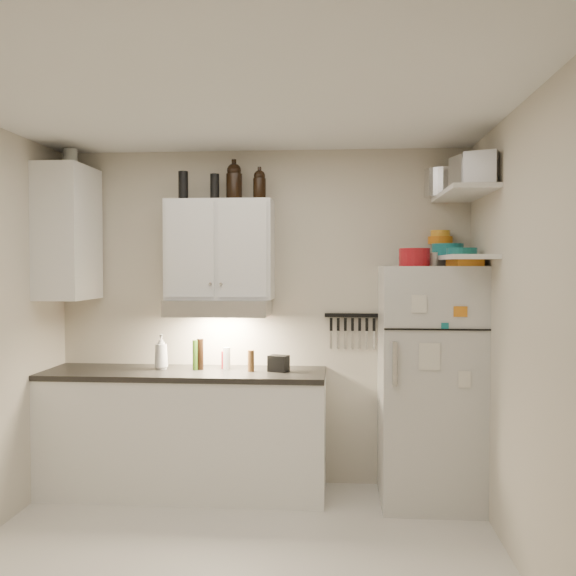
{
  "coord_description": "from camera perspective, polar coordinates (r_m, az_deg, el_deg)",
  "views": [
    {
      "loc": [
        0.59,
        -3.48,
        1.7
      ],
      "look_at": [
        0.25,
        0.9,
        1.55
      ],
      "focal_mm": 40.0,
      "sensor_mm": 36.0,
      "label": 1
    }
  ],
  "objects": [
    {
      "name": "clear_bottle",
      "position": [
        4.89,
        -5.47,
        -6.25
      ],
      "size": [
        0.07,
        0.07,
        0.17
      ],
      "primitive_type": "cylinder",
      "rotation": [
        0.0,
        0.0,
        0.32
      ],
      "color": "silver",
      "rests_on": "countertop"
    },
    {
      "name": "shelf_hi",
      "position": [
        4.62,
        15.3,
        8.1
      ],
      "size": [
        0.3,
        0.95,
        0.03
      ],
      "primitive_type": "cube",
      "color": "white",
      "rests_on": "right_wall"
    },
    {
      "name": "stock_pot",
      "position": [
        4.95,
        13.67,
        9.05
      ],
      "size": [
        0.3,
        0.3,
        0.2
      ],
      "primitive_type": "cylinder",
      "rotation": [
        0.0,
        0.0,
        0.07
      ],
      "color": "silver",
      "rests_on": "shelf_hi"
    },
    {
      "name": "spice_jar",
      "position": [
        4.68,
        12.8,
        2.5
      ],
      "size": [
        0.08,
        0.08,
        0.1
      ],
      "primitive_type": "cylinder",
      "rotation": [
        0.0,
        0.0,
        0.39
      ],
      "color": "silver",
      "rests_on": "fridge"
    },
    {
      "name": "oil_bottle",
      "position": [
        4.89,
        -8.24,
        -5.91
      ],
      "size": [
        0.05,
        0.05,
        0.23
      ],
      "primitive_type": "cylinder",
      "rotation": [
        0.0,
        0.0,
        0.28
      ],
      "color": "#386318",
      "rests_on": "countertop"
    },
    {
      "name": "pepper_mill",
      "position": [
        4.78,
        -3.31,
        -6.48
      ],
      "size": [
        0.06,
        0.06,
        0.16
      ],
      "primitive_type": "cylinder",
      "rotation": [
        0.0,
        0.0,
        -0.23
      ],
      "color": "brown",
      "rests_on": "countertop"
    },
    {
      "name": "fridge",
      "position": [
        4.77,
        12.46,
        -8.37
      ],
      "size": [
        0.7,
        0.68,
        1.7
      ],
      "primitive_type": "cube",
      "color": "silver",
      "rests_on": "floor"
    },
    {
      "name": "caddy",
      "position": [
        4.77,
        -0.85,
        -6.72
      ],
      "size": [
        0.17,
        0.14,
        0.12
      ],
      "primitive_type": "cube",
      "rotation": [
        0.0,
        0.0,
        -0.34
      ],
      "color": "black",
      "rests_on": "countertop"
    },
    {
      "name": "floor",
      "position": [
        3.93,
        -5.11,
        -23.87
      ],
      "size": [
        3.2,
        3.0,
        0.02
      ],
      "primitive_type": "cube",
      "color": "silver",
      "rests_on": "ground"
    },
    {
      "name": "growler_b",
      "position": [
        4.88,
        -2.55,
        9.17
      ],
      "size": [
        0.12,
        0.12,
        0.23
      ],
      "primitive_type": null,
      "rotation": [
        0.0,
        0.0,
        -0.26
      ],
      "color": "black",
      "rests_on": "upper_cabinet"
    },
    {
      "name": "thermos_b",
      "position": [
        4.94,
        -9.29,
        8.97
      ],
      "size": [
        0.08,
        0.08,
        0.21
      ],
      "primitive_type": "cylinder",
      "rotation": [
        0.0,
        0.0,
        -0.09
      ],
      "color": "black",
      "rests_on": "upper_cabinet"
    },
    {
      "name": "side_cabinet",
      "position": [
        5.11,
        -18.98,
        4.65
      ],
      "size": [
        0.33,
        0.55,
        1.0
      ],
      "primitive_type": "cube",
      "color": "white",
      "rests_on": "left_wall"
    },
    {
      "name": "plates",
      "position": [
        4.66,
        15.18,
        3.13
      ],
      "size": [
        0.24,
        0.24,
        0.05
      ],
      "primitive_type": "cylinder",
      "rotation": [
        0.0,
        0.0,
        0.16
      ],
      "color": "#157278",
      "rests_on": "shelf_lo"
    },
    {
      "name": "countertop",
      "position": [
        4.89,
        -9.19,
        -7.49
      ],
      "size": [
        2.1,
        0.62,
        0.04
      ],
      "primitive_type": "cube",
      "color": "black",
      "rests_on": "base_cabinet"
    },
    {
      "name": "right_wall",
      "position": [
        3.65,
        20.68,
        -4.46
      ],
      "size": [
        0.02,
        3.0,
        2.6
      ],
      "primitive_type": "cube",
      "color": "beige",
      "rests_on": "ground"
    },
    {
      "name": "vinegar_bottle",
      "position": [
        4.89,
        -7.8,
        -5.86
      ],
      "size": [
        0.06,
        0.06,
        0.23
      ],
      "primitive_type": "cylinder",
      "rotation": [
        0.0,
        0.0,
        0.43
      ],
      "color": "black",
      "rests_on": "countertop"
    },
    {
      "name": "thermos_a",
      "position": [
        4.93,
        -6.53,
        8.91
      ],
      "size": [
        0.09,
        0.09,
        0.2
      ],
      "primitive_type": "cylinder",
      "rotation": [
        0.0,
        0.0,
        -0.36
      ],
      "color": "black",
      "rests_on": "upper_cabinet"
    },
    {
      "name": "dutch_oven",
      "position": [
        4.61,
        11.17,
        2.7
      ],
      "size": [
        0.28,
        0.28,
        0.13
      ],
      "primitive_type": "cylinder",
      "rotation": [
        0.0,
        0.0,
        -0.34
      ],
      "color": "#A1121A",
      "rests_on": "fridge"
    },
    {
      "name": "knife_strip",
      "position": [
        4.98,
        5.7,
        -2.43
      ],
      "size": [
        0.42,
        0.02,
        0.03
      ],
      "primitive_type": "cube",
      "color": "black",
      "rests_on": "back_wall"
    },
    {
      "name": "range_hood",
      "position": [
        4.85,
        -6.15,
        -1.73
      ],
      "size": [
        0.76,
        0.46,
        0.12
      ],
      "primitive_type": "cube",
      "color": "silver",
      "rests_on": "back_wall"
    },
    {
      "name": "back_wall",
      "position": [
        5.04,
        -2.29,
        -2.6
      ],
      "size": [
        3.2,
        0.02,
        2.6
      ],
      "primitive_type": "cube",
      "color": "beige",
      "rests_on": "ground"
    },
    {
      "name": "bowl_orange",
      "position": [
        4.97,
        13.38,
        4.15
      ],
      "size": [
        0.18,
        0.18,
        0.06
      ],
      "primitive_type": "cylinder",
      "color": "orange",
      "rests_on": "bowl_teal"
    },
    {
      "name": "growler_a",
      "position": [
        4.95,
        -4.82,
        9.42
      ],
      "size": [
        0.13,
        0.13,
        0.29
      ],
      "primitive_type": null,
      "rotation": [
        0.0,
        0.0,
        0.12
      ],
      "color": "black",
      "rests_on": "upper_cabinet"
    },
    {
      "name": "book_stack",
      "position": [
        4.51,
        15.44,
        2.37
      ],
      "size": [
        0.22,
        0.26,
        0.08
      ],
      "primitive_type": "cube",
      "rotation": [
        0.0,
        0.0,
        0.2
      ],
      "color": "orange",
      "rests_on": "fridge"
    },
    {
      "name": "bowl_teal",
      "position": [
        4.91,
        14.01,
        3.31
      ],
      "size": [
        0.23,
        0.23,
        0.09
      ],
      "primitive_type": "cylinder",
      "color": "#157278",
      "rests_on": "shelf_lo"
    },
    {
      "name": "tin_b",
      "position": [
        4.3,
        16.9,
        10.11
      ],
      "size": [
        0.26,
        0.26,
        0.2
      ],
      "primitive_type": "cube",
      "rotation": [
        0.0,
        0.0,
        -0.38
      ],
      "color": "#AAAAAD",
      "rests_on": "shelf_hi"
    },
    {
      "name": "ceiling",
      "position": [
        3.65,
        -5.24,
        16.39
      ],
      "size": [
        3.2,
        3.0,
        0.02
      ],
      "primitive_type": "cube",
      "color": "white",
      "rests_on": "ground"
    },
    {
      "name": "shelf_lo",
      "position": [
        4.59,
        15.25,
        2.63
      ],
      "size": [
        0.3,
        0.95,
        0.03
      ],
      "primitive_type": "cube",
      "color": "white",
      "rests_on": "right_wall"
    },
    {
      "name": "tin_a",
      "position": [
        4.55,
        15.89,
        9.79
      ],
      "size": [
        0.27,
        0.25,
        0.22
      ],
      "primitive_type": "cube",
      "rotation": [
        0.0,
        0.0,
        0.26
      ],
      "color": "#AAAAAD",
      "rests_on": "shelf_hi"
    },
    {
      "name": "side_jar",
      "position": [
        5.24,
        -18.78,
        10.86
      ],
      "size": [
        0.13,
        0.13,
        0.14
      ],
      "primitive_type": "cylinder",
      "rotation": [
        0.0,
        0.0,
        -0.24
      ],
      "color": "silver",
      "rests_on": "side_cabinet"
    },
    {
      "name": "upper_cabinet",
      "position": [
        4.9,
        -6.03,
        3.4
      ],
      "size": [
        0.8,
        0.33,
        0.75
      ],
      "primitive_type": "cube",
      "color": "white",
      "rests_on": "back_wall"
    },
    {
      "name": "base_cabinet",
      "position": [
        4.98,
        -9.16,
        -12.72
      ],
      "size": [
        2.1,
        0.6,
        0.88
      ],
      "primitive_type": "cube",
      "color": "white",
      "rests_on": "floor"
    },
    {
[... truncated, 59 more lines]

